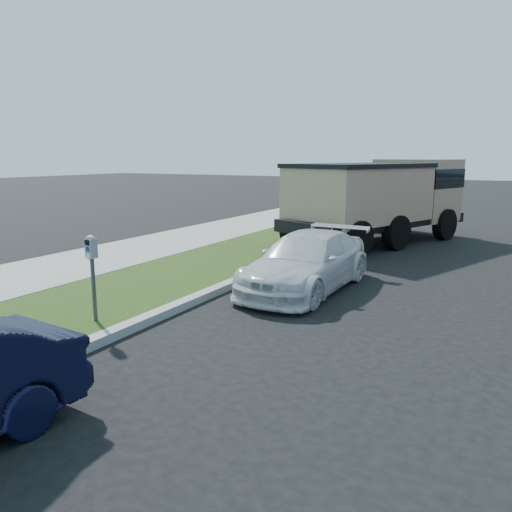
% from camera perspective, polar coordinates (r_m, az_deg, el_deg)
% --- Properties ---
extents(ground, '(120.00, 120.00, 0.00)m').
position_cam_1_polar(ground, '(8.12, 5.38, -9.09)').
color(ground, black).
rests_on(ground, ground).
extents(streetside, '(6.12, 50.00, 0.15)m').
position_cam_1_polar(streetside, '(12.71, -14.50, -1.59)').
color(streetside, gray).
rests_on(streetside, ground).
extents(parking_meter, '(0.22, 0.17, 1.44)m').
position_cam_1_polar(parking_meter, '(8.57, -18.25, -0.36)').
color(parking_meter, '#3F4247').
rests_on(parking_meter, ground).
extents(white_wagon, '(1.82, 4.24, 1.22)m').
position_cam_1_polar(white_wagon, '(10.75, 5.80, -0.65)').
color(white_wagon, silver).
rests_on(white_wagon, ground).
extents(dump_truck, '(4.81, 7.41, 2.73)m').
position_cam_1_polar(dump_truck, '(17.19, 14.13, 6.67)').
color(dump_truck, black).
rests_on(dump_truck, ground).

